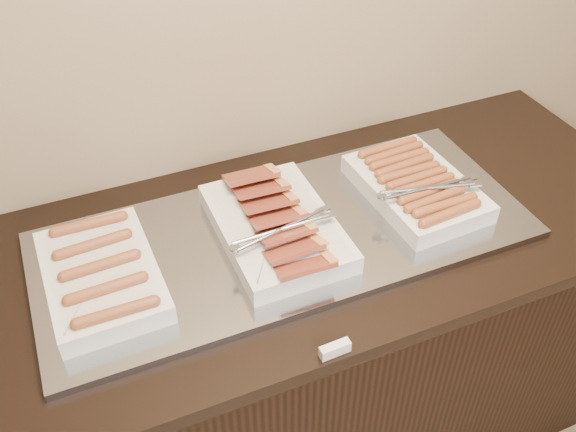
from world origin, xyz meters
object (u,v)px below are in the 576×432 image
Objects in this scene: dish_left at (102,275)px; dish_center at (276,226)px; counter at (277,355)px; warming_tray at (286,235)px; dish_right at (417,186)px.

dish_center reaches higher than dish_left.
counter is 0.46m from warming_tray.
dish_right reaches higher than dish_left.
dish_center reaches higher than dish_right.
warming_tray is (0.03, 0.00, 0.46)m from counter.
dish_right is (0.39, -0.00, 0.50)m from counter.
dish_center is at bearing -72.41° from counter.
warming_tray is at bearing -1.35° from dish_left.
warming_tray is 3.33× the size of dish_left.
dish_left is 0.97× the size of dish_right.
dish_left is (-0.44, 0.00, 0.04)m from warming_tray.
counter is at bearing -1.35° from dish_left.
dish_left is (-0.41, 0.00, 0.50)m from counter.
warming_tray reaches higher than counter.
dish_right is (0.39, -0.00, 0.00)m from dish_center.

